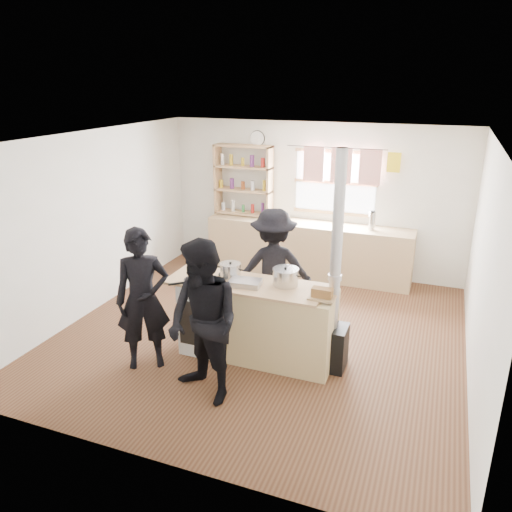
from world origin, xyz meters
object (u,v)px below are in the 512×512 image
at_px(skillet_greens, 195,281).
at_px(flue_heater, 333,316).
at_px(person_near_left, 143,300).
at_px(cooking_island, 257,321).
at_px(bread_board, 322,294).
at_px(thermos, 372,221).
at_px(stockpot_counter, 286,277).
at_px(person_near_right, 204,323).
at_px(stockpot_stove, 231,270).
at_px(person_far, 273,269).
at_px(roast_tray, 245,282).

xyz_separation_m(skillet_greens, flue_heater, (1.55, 0.30, -0.31)).
bearing_deg(flue_heater, person_near_left, -160.67).
distance_m(cooking_island, bread_board, 0.95).
xyz_separation_m(thermos, skillet_greens, (-1.55, -2.99, -0.08)).
height_order(skillet_greens, stockpot_counter, stockpot_counter).
bearing_deg(person_near_right, thermos, 99.60).
bearing_deg(stockpot_counter, flue_heater, -1.61).
distance_m(skillet_greens, person_near_left, 0.62).
xyz_separation_m(bread_board, person_near_left, (-1.91, -0.50, -0.16)).
distance_m(stockpot_stove, person_near_left, 1.06).
bearing_deg(thermos, person_far, -116.52).
distance_m(thermos, skillet_greens, 3.36).
height_order(roast_tray, person_near_right, person_near_right).
bearing_deg(person_near_right, flue_heater, 69.20).
distance_m(stockpot_counter, person_near_right, 1.17).
bearing_deg(thermos, bread_board, -91.75).
relative_size(bread_board, flue_heater, 0.11).
relative_size(stockpot_stove, person_far, 0.15).
height_order(thermos, person_far, person_far).
distance_m(skillet_greens, flue_heater, 1.60).
relative_size(person_near_right, person_far, 1.06).
bearing_deg(roast_tray, person_near_left, -151.59).
xyz_separation_m(cooking_island, flue_heater, (0.87, 0.08, 0.18)).
bearing_deg(stockpot_counter, cooking_island, -162.52).
xyz_separation_m(flue_heater, person_near_left, (-2.00, -0.70, 0.17)).
relative_size(thermos, roast_tray, 0.76).
bearing_deg(stockpot_counter, roast_tray, -158.12).
xyz_separation_m(stockpot_stove, stockpot_counter, (0.67, 0.01, 0.01)).
bearing_deg(stockpot_stove, skillet_greens, -135.51).
bearing_deg(person_far, person_near_left, 32.23).
relative_size(cooking_island, person_near_right, 1.16).
height_order(skillet_greens, stockpot_stove, stockpot_stove).
distance_m(skillet_greens, stockpot_counter, 1.03).
bearing_deg(roast_tray, cooking_island, 32.42).
xyz_separation_m(thermos, roast_tray, (-0.99, -2.84, -0.08)).
bearing_deg(person_far, flue_heater, 119.38).
relative_size(thermos, skillet_greens, 0.77).
bearing_deg(stockpot_stove, cooking_island, -13.12).
relative_size(person_near_left, person_near_right, 0.96).
bearing_deg(roast_tray, stockpot_stove, 147.85).
distance_m(skillet_greens, person_far, 1.22).
bearing_deg(stockpot_counter, bread_board, -24.25).
relative_size(stockpot_counter, person_near_left, 0.18).
bearing_deg(person_near_left, person_near_right, -52.04).
relative_size(stockpot_counter, person_far, 0.19).
bearing_deg(skillet_greens, person_far, 61.10).
relative_size(stockpot_stove, person_near_left, 0.15).
distance_m(skillet_greens, roast_tray, 0.58).
xyz_separation_m(thermos, cooking_island, (-0.87, -2.77, -0.58)).
relative_size(thermos, cooking_island, 0.15).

